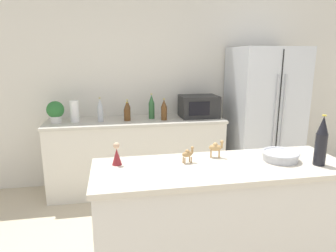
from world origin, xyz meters
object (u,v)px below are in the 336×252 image
refrigerator (263,117)px  back_bottle_4 (127,112)px  potted_plant (55,111)px  camel_figurine_second (188,154)px  microwave (199,106)px  wise_man_figurine_crimson (117,155)px  back_bottle_1 (164,110)px  wine_bottle (321,141)px  fruit_bowl (280,155)px  back_bottle_2 (127,110)px  back_bottle_0 (100,110)px  back_bottle_3 (152,107)px  camel_figurine (216,147)px  paper_towel_roll (74,111)px

refrigerator → back_bottle_4: size_ratio=7.80×
potted_plant → camel_figurine_second: size_ratio=2.30×
microwave → wise_man_figurine_crimson: (-1.09, -1.78, -0.01)m
wise_man_figurine_crimson → back_bottle_1: bearing=69.9°
back_bottle_4 → wine_bottle: (1.17, -1.96, 0.12)m
potted_plant → fruit_bowl: (1.80, -1.88, -0.04)m
back_bottle_1 → back_bottle_2: back_bottle_1 is taller
wise_man_figurine_crimson → back_bottle_4: bearing=84.7°
back_bottle_2 → refrigerator: bearing=-4.2°
microwave → back_bottle_0: back_bottle_0 is taller
back_bottle_3 → camel_figurine: size_ratio=2.43×
potted_plant → back_bottle_4: size_ratio=1.11×
microwave → camel_figurine: bearing=-102.5°
wine_bottle → back_bottle_0: bearing=127.1°
microwave → paper_towel_roll: bearing=-179.2°
back_bottle_0 → wine_bottle: wine_bottle is taller
potted_plant → refrigerator: bearing=-1.8°
refrigerator → back_bottle_4: (-1.79, 0.04, 0.13)m
back_bottle_1 → back_bottle_4: bearing=174.6°
microwave → fruit_bowl: microwave is taller
back_bottle_1 → camel_figurine_second: back_bottle_1 is taller
potted_plant → camel_figurine: bearing=-51.5°
potted_plant → back_bottle_2: 0.85m
microwave → wise_man_figurine_crimson: microwave is taller
back_bottle_1 → wine_bottle: size_ratio=0.78×
paper_towel_roll → back_bottle_1: (1.08, -0.09, -0.00)m
potted_plant → back_bottle_0: back_bottle_0 is taller
back_bottle_2 → paper_towel_roll: bearing=-175.9°
potted_plant → paper_towel_roll: (0.22, 0.00, -0.01)m
potted_plant → paper_towel_roll: potted_plant is taller
wine_bottle → camel_figurine_second: (-0.85, 0.20, -0.10)m
back_bottle_1 → wine_bottle: bearing=-69.6°
refrigerator → camel_figurine_second: 2.27m
back_bottle_0 → wine_bottle: size_ratio=0.86×
camel_figurine_second → camel_figurine: bearing=17.4°
microwave → back_bottle_2: bearing=178.5°
back_bottle_2 → back_bottle_3: 0.30m
refrigerator → back_bottle_1: 1.35m
potted_plant → camel_figurine_second: bearing=-57.4°
back_bottle_0 → potted_plant: bearing=175.3°
potted_plant → back_bottle_0: 0.52m
fruit_bowl → camel_figurine_second: (-0.65, 0.07, 0.03)m
paper_towel_roll → back_bottle_2: 0.64m
back_bottle_2 → back_bottle_0: bearing=-164.7°
back_bottle_2 → camel_figurine: back_bottle_2 is taller
back_bottle_0 → back_bottle_3: (0.63, 0.07, 0.01)m
back_bottle_0 → fruit_bowl: size_ratio=1.14×
fruit_bowl → wine_bottle: bearing=-32.2°
back_bottle_1 → camel_figurine_second: 1.73m
refrigerator → camel_figurine_second: size_ratio=16.25×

